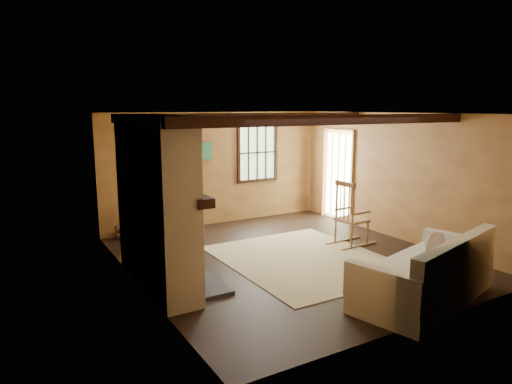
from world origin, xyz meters
TOP-DOWN VIEW (x-y plane):
  - ground at (0.00, 0.00)m, footprint 5.50×5.50m
  - room_envelope at (0.22, 0.26)m, footprint 5.02×5.52m
  - fireplace at (-2.23, -0.00)m, footprint 1.02×2.30m
  - rug at (0.20, -0.20)m, footprint 2.50×3.00m
  - rocking_chair at (1.42, 0.07)m, footprint 0.90×0.52m
  - sofa at (0.62, -2.34)m, footprint 2.40×1.51m
  - firewood_pile at (-1.86, 2.58)m, footprint 0.73×0.13m
  - laundry_basket at (-0.79, 2.44)m, footprint 0.51×0.40m
  - basket_pillow at (-0.79, 2.44)m, footprint 0.44×0.39m
  - armchair at (-1.45, 2.13)m, footprint 0.96×0.94m

SIDE VIEW (x-z plane):
  - ground at x=0.00m, z-range 0.00..0.00m
  - rug at x=0.20m, z-range 0.00..0.01m
  - firewood_pile at x=-1.86m, z-range 0.00..0.27m
  - laundry_basket at x=-0.79m, z-range 0.00..0.30m
  - sofa at x=0.62m, z-range -0.13..0.77m
  - armchair at x=-1.45m, z-range 0.00..0.68m
  - basket_pillow at x=-0.79m, z-range 0.30..0.48m
  - rocking_chair at x=1.42m, z-range -0.09..1.11m
  - fireplace at x=-2.23m, z-range -0.10..2.30m
  - room_envelope at x=0.22m, z-range 0.41..2.85m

